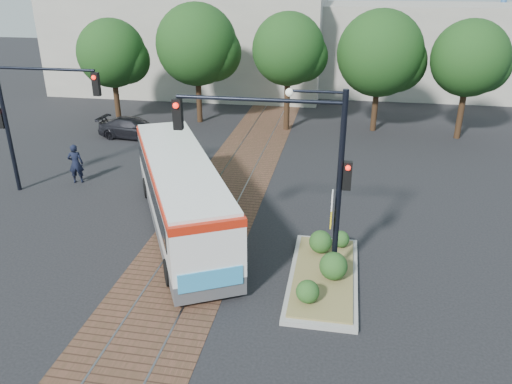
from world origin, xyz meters
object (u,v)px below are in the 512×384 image
traffic_island (324,269)px  signal_pole_left (27,109)px  signal_pole_main (300,156)px  officer (76,164)px  city_bus (181,190)px  parked_car (134,128)px

traffic_island → signal_pole_left: 14.50m
signal_pole_main → officer: signal_pole_main is taller
city_bus → officer: bearing=123.9°
traffic_island → officer: size_ratio=2.72×
traffic_island → signal_pole_main: (-0.96, 0.09, 3.83)m
city_bus → traffic_island: 6.43m
signal_pole_left → officer: 3.38m
officer → traffic_island: bearing=136.6°
signal_pole_left → parked_car: 9.21m
city_bus → signal_pole_main: bearing=-55.6°
city_bus → signal_pole_left: (-7.48, 2.22, 2.27)m
city_bus → officer: size_ratio=5.52×
traffic_island → officer: (-12.08, 6.22, 0.63)m
traffic_island → parked_car: size_ratio=1.21×
parked_car → traffic_island: bearing=-133.8°
city_bus → parked_car: city_bus is taller
city_bus → signal_pole_main: 5.98m
parked_car → signal_pole_main: bearing=-135.9°
parked_car → officer: bearing=-174.6°
city_bus → traffic_island: size_ratio=2.03×
signal_pole_main → officer: (-11.13, 6.13, -3.20)m
city_bus → signal_pole_left: signal_pole_left is taller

